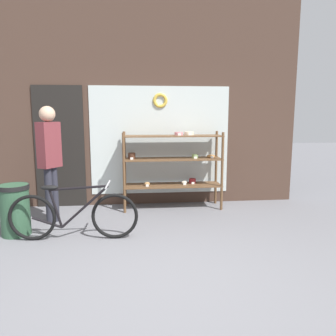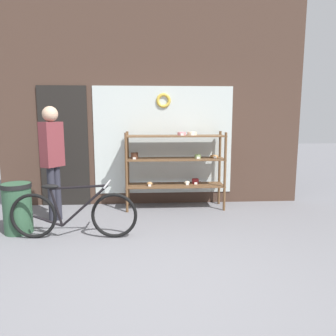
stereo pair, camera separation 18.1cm
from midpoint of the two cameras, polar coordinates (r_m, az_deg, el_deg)
ground_plane at (r=3.44m, az=-0.29°, el=-18.49°), size 30.00×30.00×0.00m
storefront_facade at (r=5.88m, az=-2.28°, el=12.38°), size 5.36×0.13×3.97m
display_case at (r=5.59m, az=2.29°, el=1.14°), size 1.68×0.46×1.32m
bicycle at (r=4.45m, az=-15.06°, el=-7.70°), size 1.65×0.46×0.74m
pedestrian at (r=5.13m, az=-18.56°, el=2.33°), size 0.32×0.37×1.73m
trash_bin at (r=4.90m, az=-23.79°, el=-6.11°), size 0.40×0.40×0.69m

